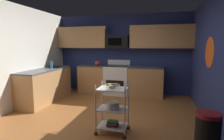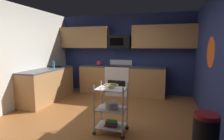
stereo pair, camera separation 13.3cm
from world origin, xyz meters
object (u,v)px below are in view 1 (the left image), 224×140
Objects in this scene: oven_range at (117,79)px; kettle at (97,63)px; microwave at (118,42)px; mixing_bowl_large at (113,105)px; rolling_cart at (113,109)px; trash_can at (207,135)px; fruit_bowl at (113,86)px; book_stack at (113,123)px; dish_soap_bottle at (51,65)px.

oven_range is 4.17× the size of kettle.
microwave reaches higher than kettle.
mixing_bowl_large is 0.95× the size of kettle.
rolling_cart is 1.39× the size of trash_can.
rolling_cart is at bearing 165.27° from trash_can.
kettle is at bearing -170.82° from microwave.
rolling_cart reaches higher than mixing_bowl_large.
kettle reaches higher than fruit_bowl.
fruit_bowl is at bearing -79.08° from oven_range.
mixing_bowl_large is 0.35m from book_stack.
fruit_bowl is (0.51, -2.75, -0.82)m from microwave.
fruit_bowl is at bearing 180.00° from rolling_cart.
oven_range is 1.20× the size of rolling_cart.
kettle is 1.32× the size of dish_soap_bottle.
kettle is at bearing -179.67° from oven_range.
kettle is at bearing 114.12° from fruit_bowl.
rolling_cart is at bearing 0.00° from mixing_bowl_large.
kettle is (-1.18, 2.64, 0.82)m from book_stack.
trash_can reaches higher than book_stack.
fruit_bowl is 0.70m from book_stack.
dish_soap_bottle is at bearing 151.40° from trash_can.
rolling_cart reaches higher than fruit_bowl.
dish_soap_bottle is at bearing -151.06° from oven_range.
kettle reaches higher than dish_soap_bottle.
trash_can is at bearing -14.73° from fruit_bowl.
dish_soap_bottle reaches higher than rolling_cart.
microwave reaches higher than trash_can.
book_stack is at bearing -116.57° from rolling_cart.
dish_soap_bottle reaches higher than book_stack.
kettle is (-0.67, -0.00, 0.52)m from oven_range.
rolling_cart is 2.94m from kettle.
dish_soap_bottle is (-2.28, 1.66, 0.50)m from mixing_bowl_large.
mixing_bowl_large is 2.93m from kettle.
fruit_bowl is 0.36m from mixing_bowl_large.
fruit_bowl is 1.03× the size of kettle.
oven_range is 2.09m from dish_soap_bottle.
book_stack is 0.33× the size of trash_can.
microwave is 3.18m from book_stack.
oven_range is 2.69m from mixing_bowl_large.
microwave is 2.57× the size of fruit_bowl.
microwave is at bearing 100.51° from mixing_bowl_large.
book_stack is 1.10× the size of dish_soap_bottle.
kettle reaches higher than rolling_cart.
book_stack is at bearing -65.88° from kettle.
trash_can is at bearing -28.60° from dish_soap_bottle.
fruit_bowl is (-0.00, 0.00, 0.42)m from rolling_cart.
mixing_bowl_large is (-0.00, -0.00, 0.07)m from rolling_cart.
kettle is 4.09m from trash_can.
book_stack is (-0.00, -0.00, -0.28)m from rolling_cart.
dish_soap_bottle reaches higher than oven_range.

